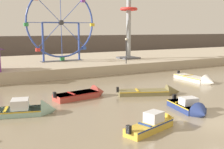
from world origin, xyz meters
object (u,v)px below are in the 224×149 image
Objects in this scene: ferris_wheel_blue_frame at (61,24)px; promenade_lamp_near at (126,47)px; motorboat_olive_wood at (155,92)px; motorboat_white_red_stripe at (199,80)px; motorboat_mustard_yellow at (156,123)px; motorboat_faded_red at (85,94)px; motorboat_navy_blue at (191,108)px; drop_tower_steel_tower at (129,23)px; motorboat_seafoam at (28,110)px.

ferris_wheel_blue_frame is 9.91m from promenade_lamp_near.
motorboat_white_red_stripe is (7.94, 2.55, 0.02)m from motorboat_olive_wood.
ferris_wheel_blue_frame is at bearing 66.75° from motorboat_mustard_yellow.
motorboat_mustard_yellow is 8.91m from motorboat_faded_red.
motorboat_navy_blue is at bearing -107.59° from promenade_lamp_near.
motorboat_mustard_yellow reaches higher than motorboat_white_red_stripe.
motorboat_faded_red is at bearing -132.66° from drop_tower_steel_tower.
promenade_lamp_near reaches higher than motorboat_faded_red.
motorboat_olive_wood is 1.67× the size of promenade_lamp_near.
motorboat_mustard_yellow is at bearing -119.01° from drop_tower_steel_tower.
promenade_lamp_near is (9.61, 18.67, 3.16)m from motorboat_mustard_yellow.
motorboat_navy_blue is 0.38× the size of ferris_wheel_blue_frame.
motorboat_white_red_stripe is 10.48m from promenade_lamp_near.
motorboat_faded_red is at bearing -137.12° from motorboat_navy_blue.
drop_tower_steel_tower is 3.46× the size of promenade_lamp_near.
motorboat_navy_blue is (4.13, 1.38, -0.02)m from motorboat_mustard_yellow.
motorboat_mustard_yellow is at bearing -117.24° from promenade_lamp_near.
motorboat_faded_red is at bearing -84.08° from motorboat_white_red_stripe.
motorboat_white_red_stripe is at bearing 40.93° from motorboat_olive_wood.
motorboat_olive_wood is 8.34m from motorboat_white_red_stripe.
drop_tower_steel_tower is 7.12m from promenade_lamp_near.
motorboat_white_red_stripe is at bearing 19.15° from motorboat_mustard_yellow.
drop_tower_steel_tower is at bearing 44.79° from motorboat_mustard_yellow.
promenade_lamp_near reaches higher than motorboat_mustard_yellow.
motorboat_white_red_stripe is 1.76× the size of promenade_lamp_near.
drop_tower_steel_tower reaches higher than motorboat_white_red_stripe.
motorboat_navy_blue is at bearing -10.37° from motorboat_seafoam.
motorboat_white_red_stripe is at bearing 25.11° from motorboat_seafoam.
motorboat_olive_wood is (5.28, 6.83, -0.10)m from motorboat_mustard_yellow.
motorboat_seafoam is at bearing -77.23° from motorboat_white_red_stripe.
motorboat_white_red_stripe is (19.10, 2.98, -0.06)m from motorboat_seafoam.
drop_tower_steel_tower reaches higher than promenade_lamp_near.
ferris_wheel_blue_frame is at bearing -144.31° from motorboat_white_red_stripe.
promenade_lamp_near is (4.33, 11.84, 3.26)m from motorboat_olive_wood.
ferris_wheel_blue_frame is (3.74, 16.70, 6.15)m from motorboat_faded_red.
drop_tower_steel_tower reaches higher than ferris_wheel_blue_frame.
drop_tower_steel_tower reaches higher than motorboat_navy_blue.
motorboat_olive_wood is 1.41× the size of motorboat_navy_blue.
motorboat_mustard_yellow is at bearing -31.16° from motorboat_seafoam.
motorboat_mustard_yellow is 8.69m from motorboat_seafoam.
drop_tower_steel_tower reaches higher than motorboat_faded_red.
motorboat_seafoam is 20.02m from promenade_lamp_near.
motorboat_seafoam is 0.48× the size of ferris_wheel_blue_frame.
motorboat_mustard_yellow is 1.32× the size of promenade_lamp_near.
promenade_lamp_near is at bearing 173.25° from motorboat_navy_blue.
ferris_wheel_blue_frame reaches higher than motorboat_faded_red.
motorboat_white_red_stripe is (13.78, 0.49, -0.03)m from motorboat_faded_red.
motorboat_seafoam is at bearing -154.67° from motorboat_olive_wood.
motorboat_seafoam is 0.43× the size of drop_tower_steel_tower.
motorboat_faded_red is at bearing -176.30° from motorboat_olive_wood.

